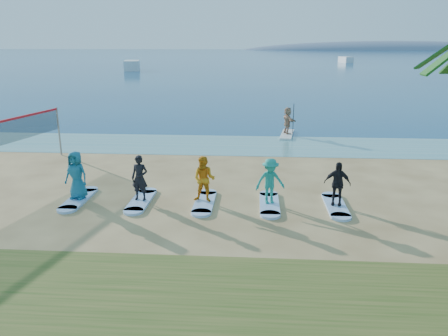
# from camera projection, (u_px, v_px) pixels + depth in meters

# --- Properties ---
(ground) EXTENTS (600.00, 600.00, 0.00)m
(ground) POSITION_uv_depth(u_px,v_px,m) (203.00, 215.00, 15.01)
(ground) COLOR tan
(ground) RESTS_ON ground
(shallow_water) EXTENTS (600.00, 600.00, 0.00)m
(shallow_water) POSITION_uv_depth(u_px,v_px,m) (224.00, 145.00, 25.06)
(shallow_water) COLOR teal
(shallow_water) RESTS_ON ground
(ocean) EXTENTS (600.00, 600.00, 0.00)m
(ocean) POSITION_uv_depth(u_px,v_px,m) (252.00, 56.00, 168.22)
(ocean) COLOR navy
(ocean) RESTS_ON ground
(island_ridge) EXTENTS (220.00, 56.00, 18.00)m
(island_ridge) POSITION_uv_depth(u_px,v_px,m) (394.00, 50.00, 295.81)
(island_ridge) COLOR slate
(island_ridge) RESTS_ON ground
(paddleboard) EXTENTS (1.12, 3.07, 0.12)m
(paddleboard) POSITION_uv_depth(u_px,v_px,m) (287.00, 134.00, 27.59)
(paddleboard) COLOR silver
(paddleboard) RESTS_ON ground
(paddleboarder) EXTENTS (0.99, 1.62, 1.67)m
(paddleboarder) POSITION_uv_depth(u_px,v_px,m) (288.00, 120.00, 27.34)
(paddleboarder) COLOR tan
(paddleboarder) RESTS_ON paddleboard
(boat_offshore_a) EXTENTS (4.38, 7.65, 1.95)m
(boat_offshore_a) POSITION_uv_depth(u_px,v_px,m) (132.00, 70.00, 88.69)
(boat_offshore_a) COLOR silver
(boat_offshore_a) RESTS_ON ground
(boat_offshore_b) EXTENTS (3.35, 5.83, 1.59)m
(boat_offshore_b) POSITION_uv_depth(u_px,v_px,m) (346.00, 63.00, 120.12)
(boat_offshore_b) COLOR silver
(boat_offshore_b) RESTS_ON ground
(surfboard_0) EXTENTS (0.70, 2.20, 0.09)m
(surfboard_0) POSITION_uv_depth(u_px,v_px,m) (79.00, 199.00, 16.35)
(surfboard_0) COLOR #97BBEA
(surfboard_0) RESTS_ON ground
(student_0) EXTENTS (0.98, 0.74, 1.80)m
(student_0) POSITION_uv_depth(u_px,v_px,m) (76.00, 175.00, 16.08)
(student_0) COLOR #1A627E
(student_0) RESTS_ON surfboard_0
(surfboard_1) EXTENTS (0.70, 2.20, 0.09)m
(surfboard_1) POSITION_uv_depth(u_px,v_px,m) (141.00, 201.00, 16.18)
(surfboard_1) COLOR #97BBEA
(surfboard_1) RESTS_ON ground
(student_1) EXTENTS (0.66, 0.48, 1.68)m
(student_1) POSITION_uv_depth(u_px,v_px,m) (140.00, 178.00, 15.94)
(student_1) COLOR black
(student_1) RESTS_ON surfboard_1
(surfboard_2) EXTENTS (0.70, 2.20, 0.09)m
(surfboard_2) POSITION_uv_depth(u_px,v_px,m) (205.00, 202.00, 16.02)
(surfboard_2) COLOR #97BBEA
(surfboard_2) RESTS_ON ground
(student_2) EXTENTS (0.91, 0.75, 1.69)m
(student_2) POSITION_uv_depth(u_px,v_px,m) (204.00, 179.00, 15.77)
(student_2) COLOR orange
(student_2) RESTS_ON surfboard_2
(surfboard_3) EXTENTS (0.70, 2.20, 0.09)m
(surfboard_3) POSITION_uv_depth(u_px,v_px,m) (269.00, 204.00, 15.86)
(surfboard_3) COLOR #97BBEA
(surfboard_3) RESTS_ON ground
(student_3) EXTENTS (1.20, 0.88, 1.66)m
(student_3) POSITION_uv_depth(u_px,v_px,m) (270.00, 181.00, 15.62)
(student_3) COLOR #1C8A7C
(student_3) RESTS_ON surfboard_3
(surfboard_4) EXTENTS (0.70, 2.20, 0.09)m
(surfboard_4) POSITION_uv_depth(u_px,v_px,m) (336.00, 206.00, 15.70)
(surfboard_4) COLOR #97BBEA
(surfboard_4) RESTS_ON ground
(student_4) EXTENTS (0.99, 0.57, 1.58)m
(student_4) POSITION_uv_depth(u_px,v_px,m) (337.00, 184.00, 15.46)
(student_4) COLOR black
(student_4) RESTS_ON surfboard_4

